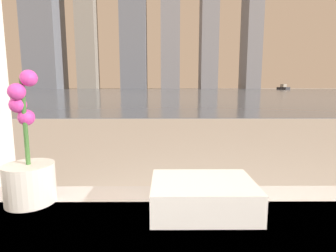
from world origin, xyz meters
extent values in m
cylinder|color=silver|center=(-0.54, 0.94, 0.55)|extent=(0.14, 0.14, 0.11)
cylinder|color=#38662D|center=(-0.54, 0.94, 0.73)|extent=(0.01, 0.01, 0.24)
sphere|color=#CC3899|center=(-0.52, 0.94, 0.84)|extent=(0.04, 0.04, 0.04)
sphere|color=#CC3899|center=(-0.55, 0.92, 0.81)|extent=(0.04, 0.04, 0.04)
sphere|color=#CC3899|center=(-0.56, 0.94, 0.77)|extent=(0.04, 0.04, 0.04)
sphere|color=#CC3899|center=(-0.54, 0.95, 0.74)|extent=(0.04, 0.04, 0.04)
cube|color=white|center=(-0.06, 0.89, 0.52)|extent=(0.27, 0.20, 0.04)
cube|color=white|center=(-0.06, 0.89, 0.56)|extent=(0.27, 0.20, 0.04)
cube|color=slate|center=(0.00, 62.00, 0.01)|extent=(180.00, 110.00, 0.01)
cube|color=#2D2D33|center=(34.45, 78.17, 0.39)|extent=(2.34, 4.54, 0.76)
cube|color=#B2A893|center=(34.45, 78.17, 1.20)|extent=(1.39, 1.81, 0.87)
cube|color=slate|center=(-52.99, 118.00, 26.39)|extent=(13.93, 13.90, 52.79)
cube|color=gray|center=(-34.58, 118.00, 32.86)|extent=(8.21, 6.80, 65.73)
cube|color=slate|center=(-14.37, 118.00, 23.35)|extent=(11.00, 8.72, 46.69)
cube|color=slate|center=(1.53, 118.00, 20.94)|extent=(8.05, 8.52, 41.89)
cube|color=slate|center=(36.72, 118.00, 37.57)|extent=(6.37, 12.08, 75.14)
camera|label=1|loc=(-0.15, 0.23, 0.82)|focal=28.00mm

